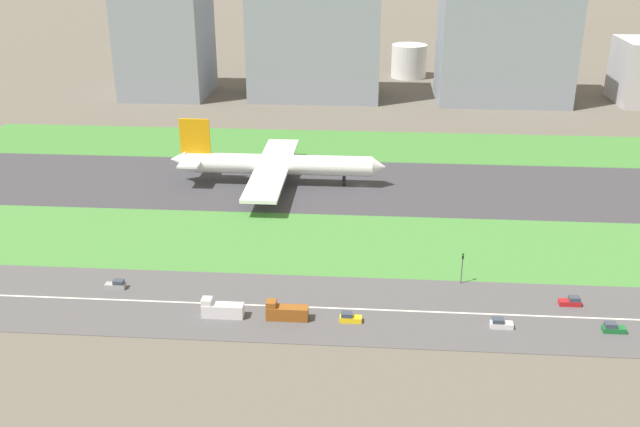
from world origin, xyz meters
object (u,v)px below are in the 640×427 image
object	(u,v)px
fuel_tank_west	(409,61)
airliner	(273,164)
traffic_light	(462,266)
car_2	(116,285)
car_1	(350,318)
truck_0	(222,310)
hangar_building	(315,39)
office_tower	(505,40)
car_6	(613,328)
car_5	(501,324)
fuel_tank_centre	(470,60)
terminal_building	(165,33)
car_0	(571,302)
truck_1	(286,312)

from	to	relation	value
fuel_tank_west	airliner	bearing A→B (deg)	-106.29
traffic_light	fuel_tank_west	size ratio (longest dim) A/B	0.41
car_2	car_1	bearing A→B (deg)	-11.04
truck_0	car_1	size ratio (longest dim) A/B	1.91
hangar_building	fuel_tank_west	size ratio (longest dim) A/B	3.24
airliner	office_tower	bearing A→B (deg)	53.43
car_6	fuel_tank_west	xyz separation A→B (m)	(-30.84, 237.00, 7.11)
car_5	fuel_tank_centre	size ratio (longest dim) A/B	0.20
terminal_building	hangar_building	bearing A→B (deg)	0.00
car_0	office_tower	distance (m)	184.17
traffic_light	office_tower	size ratio (longest dim) A/B	0.13
truck_0	car_1	distance (m)	25.92
car_2	office_tower	distance (m)	214.09
car_5	car_6	size ratio (longest dim) A/B	1.00
fuel_tank_west	office_tower	bearing A→B (deg)	-49.73
car_5	office_tower	bearing A→B (deg)	-98.56
car_2	fuel_tank_centre	world-z (taller)	fuel_tank_centre
car_1	office_tower	bearing A→B (deg)	-107.00
airliner	truck_1	size ratio (longest dim) A/B	7.74
traffic_light	office_tower	bearing A→B (deg)	78.70
truck_1	car_5	size ratio (longest dim) A/B	1.91
car_0	traffic_light	world-z (taller)	traffic_light
fuel_tank_west	traffic_light	bearing A→B (deg)	-89.12
car_2	traffic_light	size ratio (longest dim) A/B	0.61
airliner	car_5	xyz separation A→B (m)	(55.67, -78.00, -5.31)
car_1	car_0	xyz separation A→B (m)	(45.77, 10.00, 0.00)
car_6	office_tower	size ratio (longest dim) A/B	0.08
hangar_building	car_1	bearing A→B (deg)	-83.28
car_2	car_5	bearing A→B (deg)	-7.04
truck_1	fuel_tank_west	bearing A→B (deg)	-98.02
traffic_light	fuel_tank_west	xyz separation A→B (m)	(-3.37, 219.01, 3.74)
airliner	car_0	xyz separation A→B (m)	(71.66, -68.00, -5.31)
car_0	terminal_building	world-z (taller)	terminal_building
car_6	traffic_light	bearing A→B (deg)	-33.22
truck_1	traffic_light	size ratio (longest dim) A/B	1.17
hangar_building	fuel_tank_west	distance (m)	64.72
terminal_building	office_tower	world-z (taller)	terminal_building
hangar_building	fuel_tank_west	world-z (taller)	hangar_building
car_2	fuel_tank_west	bearing A→B (deg)	72.45
terminal_building	fuel_tank_west	bearing A→B (deg)	22.33
terminal_building	hangar_building	xyz separation A→B (m)	(66.36, 0.00, -1.98)
airliner	car_1	world-z (taller)	airliner
car_6	fuel_tank_centre	size ratio (longest dim) A/B	0.20
truck_0	office_tower	bearing A→B (deg)	-113.78
traffic_light	office_tower	world-z (taller)	office_tower
terminal_building	fuel_tank_centre	bearing A→B (deg)	17.87
truck_1	truck_0	world-z (taller)	same
truck_0	hangar_building	size ratio (longest dim) A/B	0.15
car_5	fuel_tank_west	bearing A→B (deg)	-87.77
car_6	office_tower	xyz separation A→B (m)	(7.28, 192.00, 25.03)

